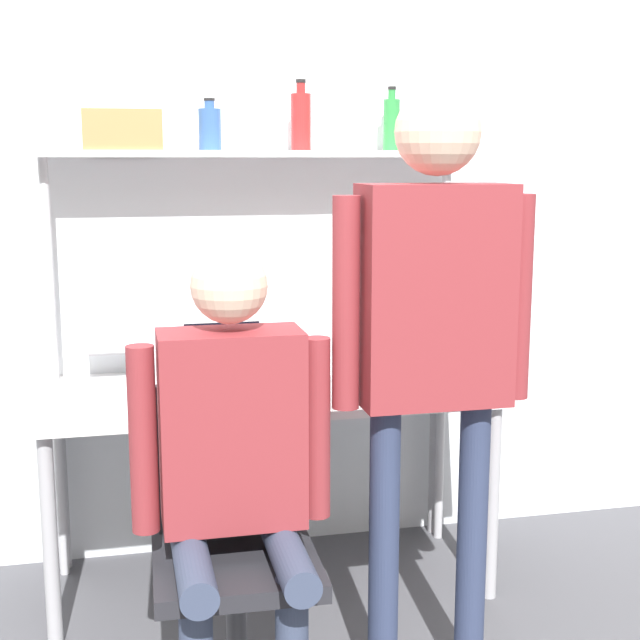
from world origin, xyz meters
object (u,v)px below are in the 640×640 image
at_px(monitor, 154,314).
at_px(bottle_green, 391,124).
at_px(laptop, 225,374).
at_px(cell_phone, 288,390).
at_px(person_standing, 434,314).
at_px(storage_box, 122,130).
at_px(person_seated, 234,448).
at_px(bottle_blue, 210,128).
at_px(office_chair, 235,612).
at_px(bottle_red, 301,120).

height_order(monitor, bottle_green, bottle_green).
relative_size(laptop, cell_phone, 2.05).
relative_size(person_standing, bottle_green, 7.36).
height_order(person_standing, storage_box, person_standing).
xyz_separation_m(cell_phone, person_seated, (-0.29, -0.71, 0.03)).
height_order(person_seated, bottle_blue, bottle_blue).
bearing_deg(bottle_blue, monitor, -170.00).
distance_m(bottle_green, storage_box, 1.01).
relative_size(cell_phone, storage_box, 0.54).
relative_size(office_chair, bottle_green, 3.85).
relative_size(laptop, person_seated, 0.23).
relative_size(office_chair, person_standing, 0.52).
height_order(bottle_green, bottle_blue, bottle_green).
bearing_deg(person_seated, bottle_red, 68.56).
bearing_deg(bottle_green, cell_phone, -146.21).
relative_size(person_standing, bottle_blue, 9.45).
relative_size(bottle_green, storage_box, 0.87).
bearing_deg(laptop, office_chair, -95.15).
distance_m(office_chair, person_seated, 0.51).
xyz_separation_m(laptop, storage_box, (-0.32, 0.29, 0.85)).
bearing_deg(bottle_green, bottle_red, 180.00).
relative_size(laptop, bottle_red, 1.18).
bearing_deg(office_chair, bottle_red, 67.64).
height_order(monitor, storage_box, storage_box).
relative_size(cell_phone, bottle_blue, 0.80).
distance_m(laptop, cell_phone, 0.24).
bearing_deg(person_standing, cell_phone, 113.28).
xyz_separation_m(office_chair, person_standing, (0.58, -0.02, 0.86)).
bearing_deg(laptop, monitor, 132.09).
relative_size(bottle_blue, storage_box, 0.68).
bearing_deg(person_seated, person_standing, 2.39).
xyz_separation_m(bottle_blue, storage_box, (-0.31, -0.00, -0.01)).
relative_size(person_standing, bottle_red, 6.79).
relative_size(bottle_green, bottle_blue, 1.28).
height_order(laptop, person_standing, person_standing).
bearing_deg(monitor, bottle_red, 4.01).
distance_m(laptop, person_standing, 0.93).
height_order(cell_phone, person_seated, person_seated).
height_order(office_chair, bottle_green, bottle_green).
xyz_separation_m(monitor, bottle_red, (0.57, 0.04, 0.71)).
xyz_separation_m(laptop, bottle_blue, (-0.00, 0.29, 0.86)).
distance_m(laptop, bottle_green, 1.16).
distance_m(monitor, laptop, 0.39).
bearing_deg(office_chair, person_seated, -91.17).
bearing_deg(bottle_red, person_seated, -111.44).
relative_size(cell_phone, bottle_green, 0.62).
relative_size(monitor, bottle_blue, 2.76).
distance_m(laptop, person_seated, 0.73).
distance_m(person_standing, storage_box, 1.41).
relative_size(person_seated, storage_box, 4.88).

